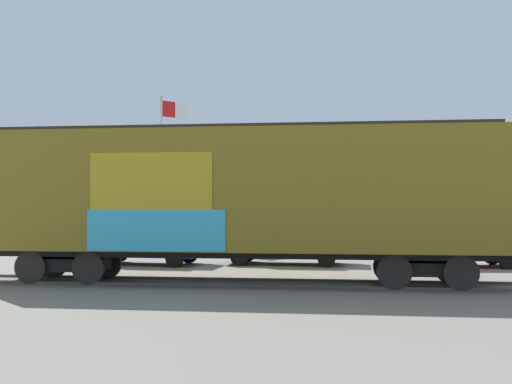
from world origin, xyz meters
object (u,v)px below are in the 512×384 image
(parked_car_blue, at_px, (144,241))
(parked_car_red, at_px, (456,244))
(parked_car_green, at_px, (283,241))
(flagpole, at_px, (167,149))
(freight_car, at_px, (240,193))

(parked_car_blue, distance_m, parked_car_red, 11.46)
(parked_car_green, height_order, parked_car_red, parked_car_green)
(flagpole, distance_m, parked_car_green, 10.63)
(freight_car, height_order, flagpole, flagpole)
(parked_car_green, bearing_deg, freight_car, -97.79)
(freight_car, distance_m, parked_car_green, 6.16)
(flagpole, relative_size, parked_car_blue, 1.81)
(flagpole, relative_size, parked_car_green, 1.63)
(flagpole, xyz_separation_m, parked_car_blue, (1.25, -8.04, -4.18))
(freight_car, xyz_separation_m, parked_car_red, (7.08, 5.72, -1.75))
(parked_car_blue, bearing_deg, freight_car, -49.85)
(freight_car, height_order, parked_car_blue, freight_car)
(freight_car, height_order, parked_car_green, freight_car)
(flagpole, relative_size, parked_car_red, 1.78)
(freight_car, relative_size, flagpole, 1.94)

